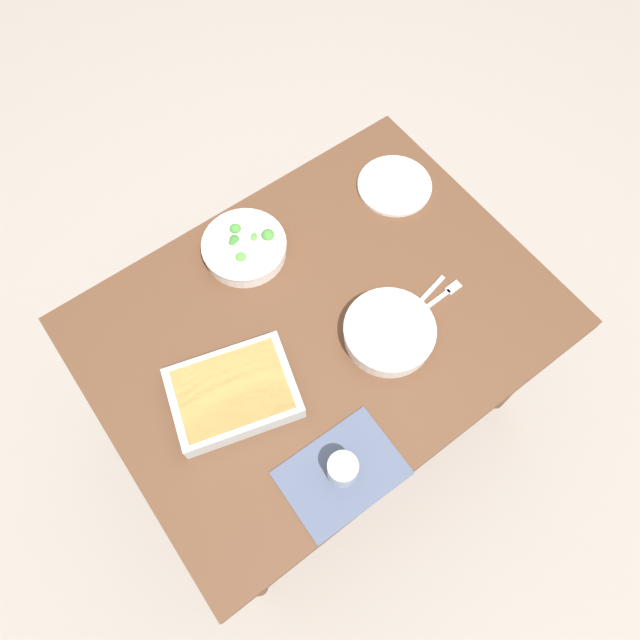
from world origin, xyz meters
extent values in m
plane|color=#9E9389|center=(0.00, 0.00, 0.00)|extent=(6.00, 6.00, 0.00)
cube|color=brown|center=(0.00, 0.00, 0.72)|extent=(1.20, 0.90, 0.04)
cylinder|color=brown|center=(-0.54, -0.39, 0.35)|extent=(0.06, 0.06, 0.70)
cylinder|color=brown|center=(0.54, -0.39, 0.35)|extent=(0.06, 0.06, 0.70)
cylinder|color=brown|center=(-0.54, 0.39, 0.35)|extent=(0.06, 0.06, 0.70)
cylinder|color=brown|center=(0.54, 0.39, 0.35)|extent=(0.06, 0.06, 0.70)
cube|color=#4C5670|center=(0.20, 0.35, 0.74)|extent=(0.28, 0.21, 0.00)
cylinder|color=white|center=(-0.11, 0.14, 0.77)|extent=(0.23, 0.23, 0.05)
torus|color=white|center=(-0.11, 0.14, 0.79)|extent=(0.24, 0.24, 0.01)
cylinder|color=olive|center=(-0.11, 0.14, 0.77)|extent=(0.19, 0.19, 0.03)
sphere|color=silver|center=(-0.09, 0.15, 0.79)|extent=(0.02, 0.02, 0.02)
sphere|color=olive|center=(-0.11, 0.10, 0.79)|extent=(0.01, 0.01, 0.01)
sphere|color=silver|center=(-0.11, 0.16, 0.79)|extent=(0.01, 0.01, 0.01)
cylinder|color=white|center=(0.04, -0.29, 0.77)|extent=(0.23, 0.23, 0.05)
torus|color=white|center=(0.04, -0.29, 0.79)|extent=(0.24, 0.24, 0.01)
cylinder|color=#8CB272|center=(0.04, -0.29, 0.77)|extent=(0.19, 0.19, 0.02)
sphere|color=#3D7A33|center=(0.07, -0.31, 0.78)|extent=(0.02, 0.02, 0.02)
sphere|color=#478C38|center=(0.01, -0.30, 0.78)|extent=(0.02, 0.02, 0.02)
sphere|color=#569E42|center=(0.01, -0.29, 0.78)|extent=(0.02, 0.02, 0.02)
sphere|color=#569E42|center=(0.07, -0.26, 0.79)|extent=(0.03, 0.03, 0.03)
sphere|color=#478C38|center=(-0.02, -0.27, 0.79)|extent=(0.04, 0.04, 0.04)
sphere|color=#3D7A33|center=(0.06, -0.32, 0.79)|extent=(0.03, 0.03, 0.03)
sphere|color=#478C38|center=(0.04, -0.34, 0.79)|extent=(0.03, 0.03, 0.03)
cube|color=silver|center=(0.30, 0.04, 0.77)|extent=(0.35, 0.30, 0.06)
cube|color=#DBAD56|center=(0.30, 0.04, 0.78)|extent=(0.31, 0.26, 0.04)
cylinder|color=#B2BCC6|center=(0.20, 0.35, 0.78)|extent=(0.07, 0.07, 0.08)
cylinder|color=black|center=(0.20, 0.35, 0.77)|extent=(0.06, 0.06, 0.05)
cylinder|color=white|center=(-0.44, -0.22, 0.75)|extent=(0.22, 0.22, 0.01)
cube|color=silver|center=(-0.28, 0.11, 0.74)|extent=(0.14, 0.04, 0.01)
ellipsoid|color=silver|center=(-0.20, 0.13, 0.75)|extent=(0.04, 0.03, 0.01)
cube|color=silver|center=(0.04, -0.29, 0.74)|extent=(0.06, 0.14, 0.01)
ellipsoid|color=silver|center=(0.02, -0.21, 0.75)|extent=(0.04, 0.05, 0.01)
cube|color=silver|center=(-0.26, 0.14, 0.74)|extent=(0.14, 0.02, 0.01)
cube|color=silver|center=(-0.35, 0.14, 0.74)|extent=(0.04, 0.03, 0.01)
camera|label=1|loc=(0.39, 0.53, 2.15)|focal=32.96mm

